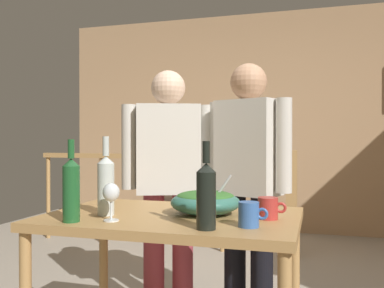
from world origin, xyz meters
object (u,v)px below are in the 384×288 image
flat_screen_tv (194,178)px  serving_table (172,233)px  mug_blue (249,214)px  person_standing_left (168,173)px  mug_red (268,208)px  tv_console (194,214)px  salad_bowl (205,201)px  person_standing_right (248,174)px  wine_bottle_clear (106,184)px  wine_glass (111,194)px  wine_bottle_green (71,188)px  wine_bottle_dark (206,194)px  stair_railing (203,187)px

flat_screen_tv → serving_table: bearing=-75.5°
mug_blue → person_standing_left: person_standing_left is taller
mug_red → mug_blue: size_ratio=1.04×
tv_console → salad_bowl: (0.92, -2.98, 0.61)m
serving_table → person_standing_right: size_ratio=0.74×
serving_table → mug_red: size_ratio=9.37×
wine_bottle_clear → mug_blue: wine_bottle_clear is taller
wine_glass → mug_blue: (0.58, 0.04, -0.06)m
tv_console → wine_bottle_green: 3.40m
wine_bottle_dark → mug_red: size_ratio=2.77×
mug_red → wine_bottle_green: bearing=-159.1°
flat_screen_tv → salad_bowl: size_ratio=1.51×
stair_railing → wine_glass: 2.51m
tv_console → mug_blue: 3.45m
serving_table → person_standing_right: 0.73m
tv_console → wine_bottle_dark: (1.00, -3.29, 0.69)m
wine_glass → wine_bottle_green: (-0.15, -0.06, 0.03)m
flat_screen_tv → mug_red: size_ratio=3.97×
salad_bowl → mug_blue: 0.33m
stair_railing → wine_bottle_dark: bearing=-74.8°
salad_bowl → mug_blue: size_ratio=2.73×
mug_blue → person_standing_right: size_ratio=0.08×
serving_table → person_standing_right: person_standing_right is taller
wine_bottle_green → mug_blue: wine_bottle_green is taller
mug_red → mug_blue: 0.20m
wine_bottle_green → person_standing_left: bearing=84.3°
flat_screen_tv → person_standing_left: size_ratio=0.32×
stair_railing → serving_table: bearing=-78.6°
wine_bottle_green → mug_red: wine_bottle_green is taller
salad_bowl → mug_red: bearing=-6.4°
wine_bottle_dark → person_standing_right: size_ratio=0.22×
flat_screen_tv → person_standing_left: (0.52, -2.34, 0.25)m
serving_table → wine_bottle_clear: 0.38m
person_standing_right → mug_red: bearing=127.9°
wine_bottle_dark → wine_glass: bearing=174.1°
wine_bottle_green → mug_red: (0.78, 0.30, -0.09)m
salad_bowl → wine_bottle_dark: (0.08, -0.31, 0.07)m
mug_blue → wine_bottle_green: bearing=-171.6°
wine_bottle_clear → wine_bottle_green: size_ratio=1.04×
flat_screen_tv → person_standing_left: person_standing_left is taller
person_standing_left → flat_screen_tv: bearing=-99.0°
tv_console → serving_table: serving_table is taller
mug_red → person_standing_left: (-0.69, 0.64, 0.09)m
wine_bottle_dark → tv_console: bearing=107.0°
serving_table → wine_bottle_green: size_ratio=3.32×
wine_bottle_clear → mug_red: wine_bottle_clear is taller
serving_table → wine_bottle_green: (-0.34, -0.29, 0.23)m
salad_bowl → wine_glass: salad_bowl is taller
stair_railing → tv_console: size_ratio=3.07×
tv_console → person_standing_right: (1.02, -2.37, 0.69)m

